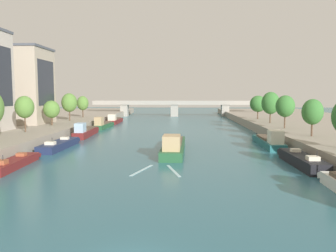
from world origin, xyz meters
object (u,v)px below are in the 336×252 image
moored_boat_right_midway (269,141)px  tree_left_past_mid (69,103)px  moored_boat_left_lone (86,132)px  tree_right_nearest (285,106)px  moored_boat_right_near (302,160)px  tree_left_midway (25,107)px  moored_boat_left_midway (115,120)px  tree_right_third (258,104)px  tree_left_by_lamp (83,103)px  moored_boat_left_near (14,163)px  barge_midriver (174,146)px  moored_boat_left_gap_after (103,125)px  tree_left_second (52,109)px  tree_right_midway (271,103)px  tree_right_distant (312,112)px  moored_boat_left_second (59,145)px  bridge_far (174,106)px

moored_boat_right_midway → tree_left_past_mid: 51.63m
moored_boat_left_lone → tree_right_nearest: size_ratio=2.23×
moored_boat_right_near → tree_left_midway: bearing=157.2°
moored_boat_left_midway → tree_right_third: size_ratio=2.09×
tree_left_by_lamp → moored_boat_right_near: bearing=-52.1°
moored_boat_left_near → tree_left_midway: tree_left_midway is taller
barge_midriver → moored_boat_left_gap_after: bearing=118.2°
moored_boat_left_near → moored_boat_right_near: (34.69, 2.05, 0.18)m
tree_left_second → tree_left_by_lamp: (-0.43, 24.72, 0.62)m
barge_midriver → moored_boat_left_midway: size_ratio=1.39×
tree_right_midway → tree_right_third: size_ratio=1.15×
moored_boat_left_near → moored_boat_right_near: size_ratio=0.92×
tree_left_by_lamp → tree_right_nearest: bearing=-30.9°
moored_boat_left_midway → tree_right_midway: bearing=-26.7°
tree_right_midway → tree_right_third: 11.71m
barge_midriver → moored_boat_right_midway: bearing=21.6°
barge_midriver → tree_right_distant: (22.06, 4.48, 4.91)m
moored_boat_left_near → tree_left_past_mid: (-8.26, 45.45, 5.97)m
moored_boat_right_midway → moored_boat_left_near: bearing=-153.4°
moored_boat_right_near → tree_right_distant: 15.76m
moored_boat_left_second → tree_right_midway: size_ratio=1.79×
tree_right_midway → tree_right_nearest: bearing=-91.5°
moored_boat_left_midway → tree_right_nearest: size_ratio=2.03×
moored_boat_left_gap_after → moored_boat_right_near: moored_boat_left_gap_after is taller
moored_boat_left_lone → moored_boat_left_midway: 31.07m
tree_right_nearest → tree_right_third: size_ratio=1.03×
moored_boat_left_lone → moored_boat_right_near: bearing=-38.8°
moored_boat_right_near → barge_midriver: bearing=150.3°
barge_midriver → tree_left_past_mid: (-27.14, 34.36, 5.53)m
tree_left_past_mid → tree_right_midway: (49.00, -5.07, 0.10)m
tree_right_distant → tree_right_third: tree_right_third is taller
tree_left_by_lamp → tree_right_distant: (49.26, -41.78, -0.14)m
moored_boat_left_second → tree_left_second: bearing=114.1°
moored_boat_left_gap_after → tree_right_distant: size_ratio=2.22×
barge_midriver → moored_boat_left_midway: barge_midriver is taller
moored_boat_left_lone → bridge_far: (17.17, 61.88, 2.89)m
tree_left_second → bridge_far: size_ratio=0.09×
tree_right_midway → moored_boat_right_near: bearing=-99.0°
moored_boat_left_second → moored_boat_left_gap_after: (-0.34, 32.06, 0.30)m
bridge_far → tree_left_midway: bearing=-109.4°
tree_left_second → moored_boat_left_gap_after: bearing=59.4°
tree_right_nearest → moored_boat_left_midway: bearing=141.0°
tree_right_distant → moored_boat_left_second: bearing=-177.9°
tree_left_past_mid → tree_right_midway: tree_right_midway is taller
moored_boat_left_lone → tree_left_by_lamp: size_ratio=2.37×
barge_midriver → tree_right_distant: bearing=11.5°
moored_boat_left_second → tree_right_nearest: tree_right_nearest is taller
tree_right_third → bridge_far: (-23.06, 39.55, -2.21)m
tree_left_second → barge_midriver: bearing=-38.8°
tree_right_third → moored_boat_left_gap_after: bearing=-171.6°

